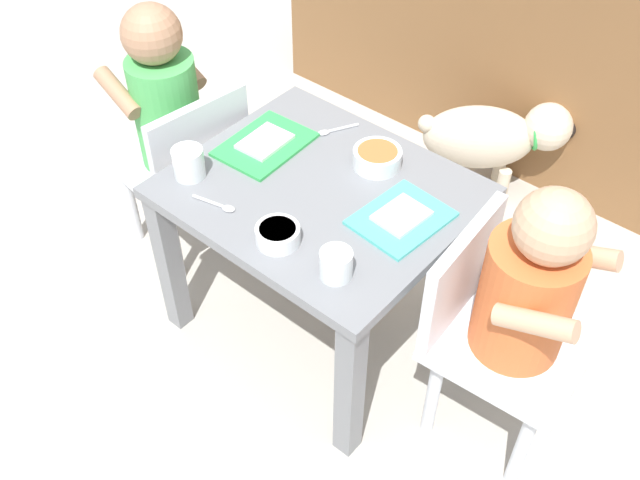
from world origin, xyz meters
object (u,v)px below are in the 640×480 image
object	(u,v)px
spoon_by_right_tray	(334,130)
dog	(493,137)
food_tray_right	(401,218)
seated_child_left	(170,112)
water_cup_right	(189,164)
dining_table	(320,215)
cereal_bowl_left_side	(377,157)
spoon_by_left_tray	(218,205)
water_cup_left	(336,265)
veggie_bowl_far	(278,234)
seated_child_right	(521,295)
food_tray_left	(265,144)

from	to	relation	value
spoon_by_right_tray	dog	bearing A→B (deg)	74.23
food_tray_right	spoon_by_right_tray	bearing A→B (deg)	154.09
seated_child_left	water_cup_right	world-z (taller)	seated_child_left
dining_table	cereal_bowl_left_side	bearing A→B (deg)	72.00
dog	water_cup_right	xyz separation A→B (m)	(-0.28, -0.84, 0.27)
seated_child_left	cereal_bowl_left_side	bearing A→B (deg)	16.51
water_cup_right	cereal_bowl_left_side	distance (m)	0.40
dog	spoon_by_left_tray	size ratio (longest dim) A/B	3.88
spoon_by_right_tray	spoon_by_left_tray	bearing A→B (deg)	-92.70
dog	water_cup_right	world-z (taller)	water_cup_right
water_cup_left	veggie_bowl_far	world-z (taller)	water_cup_left
dining_table	veggie_bowl_far	distance (m)	0.20
seated_child_right	food_tray_right	world-z (taller)	seated_child_right
water_cup_right	dog	bearing A→B (deg)	71.62
water_cup_right	seated_child_left	bearing A→B (deg)	148.92
food_tray_right	spoon_by_left_tray	bearing A→B (deg)	-146.07
dog	spoon_by_left_tray	bearing A→B (deg)	-100.70
water_cup_right	spoon_by_right_tray	size ratio (longest dim) A/B	0.71
food_tray_left	water_cup_left	xyz separation A→B (m)	(0.36, -0.20, 0.02)
seated_child_left	seated_child_right	distance (m)	0.91
dining_table	food_tray_right	bearing A→B (deg)	9.20
cereal_bowl_left_side	spoon_by_left_tray	bearing A→B (deg)	-117.86
spoon_by_left_tray	spoon_by_right_tray	bearing A→B (deg)	87.30
seated_child_left	veggie_bowl_far	bearing A→B (deg)	-17.78
seated_child_right	dog	world-z (taller)	seated_child_right
water_cup_right	spoon_by_right_tray	xyz separation A→B (m)	(0.13, 0.32, -0.03)
dining_table	water_cup_left	world-z (taller)	water_cup_left
seated_child_left	cereal_bowl_left_side	world-z (taller)	seated_child_left
spoon_by_left_tray	water_cup_right	bearing A→B (deg)	165.46
seated_child_right	food_tray_right	xyz separation A→B (m)	(-0.27, 0.00, 0.03)
food_tray_right	cereal_bowl_left_side	size ratio (longest dim) A/B	1.88
dining_table	spoon_by_left_tray	size ratio (longest dim) A/B	5.92
cereal_bowl_left_side	spoon_by_left_tray	world-z (taller)	cereal_bowl_left_side
dog	spoon_by_left_tray	world-z (taller)	spoon_by_left_tray
food_tray_right	spoon_by_left_tray	xyz separation A→B (m)	(-0.30, -0.20, -0.00)
cereal_bowl_left_side	spoon_by_left_tray	size ratio (longest dim) A/B	1.04
spoon_by_left_tray	seated_child_left	bearing A→B (deg)	154.11
seated_child_left	water_cup_left	world-z (taller)	seated_child_left
dining_table	veggie_bowl_far	xyz separation A→B (m)	(0.04, -0.17, 0.10)
veggie_bowl_far	food_tray_right	bearing A→B (deg)	54.50
cereal_bowl_left_side	food_tray_right	bearing A→B (deg)	-36.88
dining_table	water_cup_right	xyz separation A→B (m)	(-0.23, -0.15, 0.11)
food_tray_right	spoon_by_right_tray	size ratio (longest dim) A/B	2.08
seated_child_right	spoon_by_left_tray	distance (m)	0.61
seated_child_left	spoon_by_right_tray	xyz separation A→B (m)	(0.35, 0.18, 0.01)
cereal_bowl_left_side	water_cup_left	bearing A→B (deg)	-65.79
seated_child_right	food_tray_left	xyz separation A→B (m)	(-0.64, 0.00, 0.03)
dining_table	water_cup_left	size ratio (longest dim) A/B	9.65
food_tray_left	spoon_by_left_tray	size ratio (longest dim) A/B	2.11
seated_child_left	water_cup_left	size ratio (longest dim) A/B	11.22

